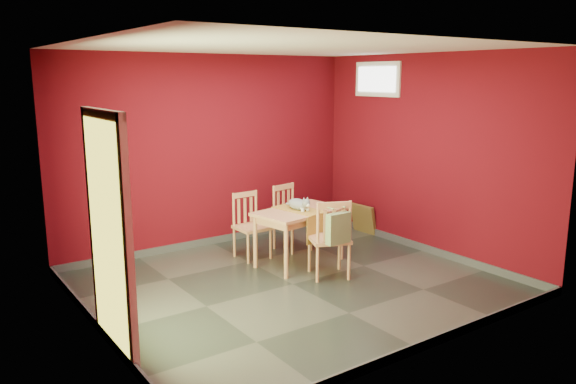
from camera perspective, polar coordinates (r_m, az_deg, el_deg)
ground at (r=6.67m, az=0.47°, el=-9.35°), size 4.50×4.50×0.00m
room_shell at (r=6.65m, az=0.48°, el=-8.95°), size 4.50×4.50×4.50m
doorway at (r=5.02m, az=-17.85°, el=-3.50°), size 0.06×1.01×2.13m
window at (r=8.42m, az=9.05°, el=11.25°), size 0.05×0.90×0.50m
outlet_plate at (r=9.02m, az=1.39°, el=-1.74°), size 0.08×0.02×0.12m
dining_table at (r=7.20m, az=1.17°, el=-2.51°), size 1.24×0.86×0.72m
table_runner at (r=7.10m, az=1.73°, el=-2.43°), size 0.45×0.76×0.36m
chair_far_left at (r=7.52m, az=-3.84°, el=-3.34°), size 0.41×0.41×0.88m
chair_far_right at (r=7.88m, az=0.23°, el=-2.50°), size 0.48×0.48×0.90m
chair_near at (r=6.76m, az=4.30°, el=-4.64°), size 0.59×0.59×0.97m
tote_bag at (r=6.52m, az=5.14°, el=-3.68°), size 0.31×0.18×0.43m
cat at (r=7.16m, az=1.02°, el=-1.04°), size 0.28×0.43×0.20m
picture_frame at (r=8.79m, az=7.67°, el=-2.72°), size 0.17×0.45×0.45m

